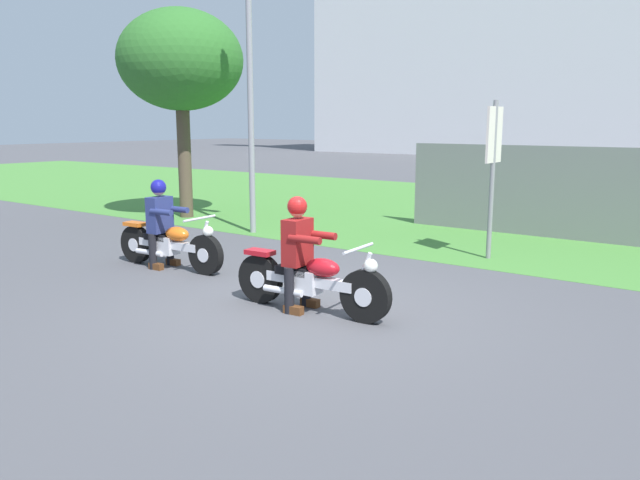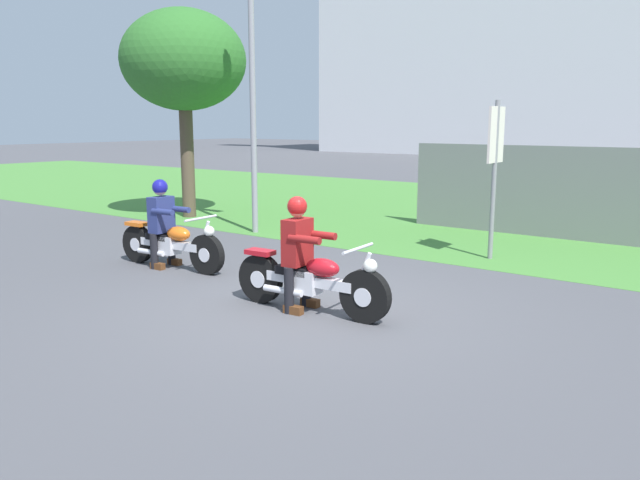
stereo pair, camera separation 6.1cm
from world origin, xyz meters
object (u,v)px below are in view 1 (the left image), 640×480
motorcycle_lead (311,281)px  tree_roadside (181,61)px  sign_banner (493,155)px  rider_lead (299,245)px  motorcycle_follow (170,245)px  streetlight_pole (254,53)px  rider_follow (161,217)px

motorcycle_lead → tree_roadside: 8.89m
motorcycle_lead → sign_banner: 4.41m
rider_lead → motorcycle_follow: rider_lead is taller
motorcycle_follow → tree_roadside: (-3.89, 3.83, 3.26)m
rider_lead → streetlight_pole: (-3.99, 3.70, 2.78)m
rider_lead → rider_follow: (-3.14, 0.52, -0.00)m
motorcycle_lead → streetlight_pole: (-4.16, 3.69, 3.21)m
motorcycle_lead → rider_lead: rider_lead is taller
rider_lead → tree_roadside: bearing=143.9°
motorcycle_lead → rider_follow: bearing=167.5°
motorcycle_lead → tree_roadside: (-7.03, 4.36, 3.25)m
rider_follow → motorcycle_lead: bearing=-12.5°
rider_lead → motorcycle_follow: 3.05m
motorcycle_follow → rider_follow: (-0.17, -0.01, 0.43)m
rider_follow → streetlight_pole: streetlight_pole is taller
motorcycle_lead → tree_roadside: bearing=144.6°
streetlight_pole → sign_banner: size_ratio=2.21×
motorcycle_follow → rider_follow: bearing=179.1°
motorcycle_follow → sign_banner: bearing=40.5°
motorcycle_lead → rider_lead: size_ratio=1.53×
rider_follow → tree_roadside: (-3.72, 3.84, 2.83)m
streetlight_pole → tree_roadside: bearing=166.9°
motorcycle_lead → motorcycle_follow: motorcycle_lead is taller
rider_lead → motorcycle_follow: bearing=166.2°
rider_lead → sign_banner: bearing=75.8°
motorcycle_lead → streetlight_pole: 6.42m
rider_lead → tree_roadside: (-6.86, 4.37, 2.83)m
rider_lead → tree_roadside: tree_roadside is taller
motorcycle_lead → rider_lead: bearing=179.1°
streetlight_pole → sign_banner: 5.14m
motorcycle_lead → motorcycle_follow: (-3.14, 0.52, -0.00)m
streetlight_pole → sign_banner: (4.76, 0.47, -1.87)m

